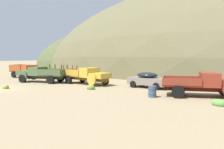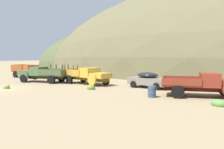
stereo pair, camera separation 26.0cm
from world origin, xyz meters
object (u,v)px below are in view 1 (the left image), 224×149
oil_drum_spare (152,92)px  truck_faded_yellow (89,76)px  truck_oxide_orange (29,71)px  car_primer_gray (150,80)px  truck_weathered_green (39,74)px  truck_rust_red (208,84)px

oil_drum_spare → truck_faded_yellow: bearing=159.7°
truck_oxide_orange → car_primer_gray: truck_oxide_orange is taller
car_primer_gray → oil_drum_spare: bearing=-57.8°
truck_weathered_green → car_primer_gray: bearing=177.3°
truck_oxide_orange → car_primer_gray: (19.70, 0.00, -0.20)m
truck_oxide_orange → truck_rust_red: size_ratio=0.90×
car_primer_gray → truck_weathered_green: bearing=-161.5°
truck_oxide_orange → truck_faded_yellow: size_ratio=0.88×
truck_weathered_green → car_primer_gray: size_ratio=1.45×
car_primer_gray → truck_rust_red: size_ratio=0.73×
truck_oxide_orange → truck_weathered_green: truck_weathered_green is taller
truck_weathered_green → truck_faded_yellow: (6.57, 1.69, -0.00)m
truck_faded_yellow → truck_rust_red: bearing=3.7°
truck_oxide_orange → car_primer_gray: size_ratio=1.24×
truck_oxide_orange → truck_rust_red: 25.69m
truck_weathered_green → truck_rust_red: 19.36m
truck_weathered_green → truck_oxide_orange: bearing=-41.5°
truck_faded_yellow → car_primer_gray: truck_faded_yellow is taller
car_primer_gray → truck_faded_yellow: bearing=-163.1°
truck_faded_yellow → truck_rust_red: size_ratio=1.03×
truck_oxide_orange → truck_faded_yellow: bearing=-9.0°
truck_oxide_orange → truck_weathered_green: (6.25, -3.04, 0.01)m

